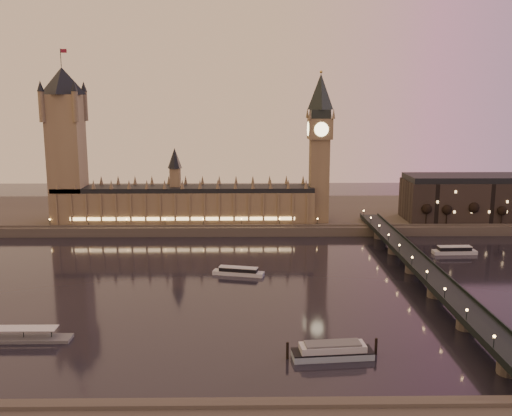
% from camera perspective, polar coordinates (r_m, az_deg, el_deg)
% --- Properties ---
extents(ground, '(700.00, 700.00, 0.00)m').
position_cam_1_polar(ground, '(286.80, -1.69, -7.67)').
color(ground, black).
rests_on(ground, ground).
extents(far_embankment, '(560.00, 130.00, 6.00)m').
position_cam_1_polar(far_embankment, '(446.44, 2.47, -0.54)').
color(far_embankment, '#423D35').
rests_on(far_embankment, ground).
extents(palace_of_westminster, '(180.00, 26.62, 52.00)m').
position_cam_1_polar(palace_of_westminster, '(401.49, -7.19, 0.81)').
color(palace_of_westminster, brown).
rests_on(palace_of_westminster, ground).
extents(victoria_tower, '(31.68, 31.68, 118.00)m').
position_cam_1_polar(victoria_tower, '(412.98, -18.50, 6.79)').
color(victoria_tower, brown).
rests_on(victoria_tower, ground).
extents(big_ben, '(17.68, 17.68, 104.00)m').
position_cam_1_polar(big_ben, '(396.95, 6.39, 6.87)').
color(big_ben, brown).
rests_on(big_ben, ground).
extents(westminster_bridge, '(13.20, 260.00, 15.30)m').
position_cam_1_polar(westminster_bridge, '(298.05, 16.31, -6.28)').
color(westminster_bridge, black).
rests_on(westminster_bridge, ground).
extents(city_block, '(155.00, 45.00, 34.00)m').
position_cam_1_polar(city_block, '(450.86, 24.18, 1.11)').
color(city_block, black).
rests_on(city_block, ground).
extents(bare_tree_0, '(6.58, 6.58, 13.39)m').
position_cam_1_polar(bare_tree_0, '(406.70, 16.53, -0.24)').
color(bare_tree_0, black).
rests_on(bare_tree_0, ground).
extents(bare_tree_1, '(6.58, 6.58, 13.39)m').
position_cam_1_polar(bare_tree_1, '(412.07, 18.78, -0.23)').
color(bare_tree_1, black).
rests_on(bare_tree_1, ground).
extents(bare_tree_2, '(6.58, 6.58, 13.39)m').
position_cam_1_polar(bare_tree_2, '(418.05, 20.97, -0.22)').
color(bare_tree_2, black).
rests_on(bare_tree_2, ground).
extents(bare_tree_3, '(6.58, 6.58, 13.39)m').
position_cam_1_polar(bare_tree_3, '(424.63, 23.10, -0.21)').
color(bare_tree_3, black).
rests_on(bare_tree_3, ground).
extents(cruise_boat_a, '(27.61, 11.80, 4.32)m').
position_cam_1_polar(cruise_boat_a, '(301.37, -1.78, -6.36)').
color(cruise_boat_a, silver).
rests_on(cruise_boat_a, ground).
extents(cruise_boat_b, '(26.10, 7.33, 4.78)m').
position_cam_1_polar(cruise_boat_b, '(361.20, 19.23, -4.03)').
color(cruise_boat_b, silver).
rests_on(cruise_boat_b, ground).
extents(moored_barge, '(33.28, 10.75, 6.13)m').
position_cam_1_polar(moored_barge, '(211.44, 7.65, -13.98)').
color(moored_barge, '#96AEBF').
rests_on(moored_barge, ground).
extents(pontoon_pier, '(44.76, 7.46, 11.94)m').
position_cam_1_polar(pontoon_pier, '(242.61, -23.22, -11.79)').
color(pontoon_pier, '#595B5E').
rests_on(pontoon_pier, ground).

